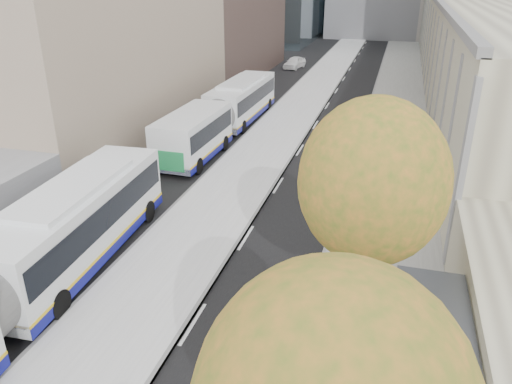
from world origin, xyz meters
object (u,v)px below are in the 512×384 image
(bus_shelter, at_px, (439,331))
(bus_near, at_px, (7,281))
(distant_car, at_px, (295,62))
(bus_far, at_px, (224,113))

(bus_shelter, xyz_separation_m, bus_near, (-12.92, -0.50, -0.52))
(bus_near, height_order, distant_car, bus_near)
(distant_car, bearing_deg, bus_shelter, -63.48)
(bus_shelter, height_order, bus_near, bus_near)
(distant_car, bearing_deg, bus_far, -78.23)
(bus_near, xyz_separation_m, bus_far, (-0.21, 21.38, -0.08))
(bus_shelter, bearing_deg, distant_car, 106.01)
(bus_shelter, bearing_deg, bus_near, -177.78)
(bus_near, distance_m, bus_far, 21.38)
(bus_shelter, xyz_separation_m, bus_far, (-13.12, 20.88, -0.60))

